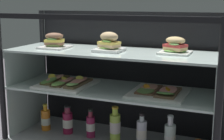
% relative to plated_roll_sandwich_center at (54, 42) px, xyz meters
% --- Properties ---
extents(case_frame, '(1.41, 0.53, 0.88)m').
position_rel_plated_roll_sandwich_center_xyz_m(case_frame, '(0.41, 0.16, -0.20)').
color(case_frame, black).
rests_on(case_frame, ground).
extents(riser_lower_tier, '(1.34, 0.45, 0.35)m').
position_rel_plated_roll_sandwich_center_xyz_m(riser_lower_tier, '(0.41, 0.03, -0.47)').
color(riser_lower_tier, silver).
rests_on(riser_lower_tier, case_base_deck).
extents(shelf_lower_glass, '(1.36, 0.47, 0.01)m').
position_rel_plated_roll_sandwich_center_xyz_m(shelf_lower_glass, '(0.41, 0.03, -0.29)').
color(shelf_lower_glass, silver).
rests_on(shelf_lower_glass, riser_lower_tier).
extents(riser_upper_tier, '(1.34, 0.45, 0.23)m').
position_rel_plated_roll_sandwich_center_xyz_m(riser_upper_tier, '(0.41, 0.03, -0.17)').
color(riser_upper_tier, silver).
rests_on(riser_upper_tier, shelf_lower_glass).
extents(shelf_upper_glass, '(1.36, 0.47, 0.01)m').
position_rel_plated_roll_sandwich_center_xyz_m(shelf_upper_glass, '(0.41, 0.03, -0.05)').
color(shelf_upper_glass, silver).
rests_on(shelf_upper_glass, riser_upper_tier).
extents(plated_roll_sandwich_center, '(0.18, 0.18, 0.10)m').
position_rel_plated_roll_sandwich_center_xyz_m(plated_roll_sandwich_center, '(0.00, 0.00, 0.00)').
color(plated_roll_sandwich_center, white).
rests_on(plated_roll_sandwich_center, shelf_upper_glass).
extents(plated_roll_sandwich_mid_right, '(0.17, 0.17, 0.12)m').
position_rel_plated_roll_sandwich_center_xyz_m(plated_roll_sandwich_mid_right, '(0.39, 0.01, 0.01)').
color(plated_roll_sandwich_mid_right, white).
rests_on(plated_roll_sandwich_mid_right, shelf_upper_glass).
extents(plated_roll_sandwich_far_right, '(0.18, 0.18, 0.10)m').
position_rel_plated_roll_sandwich_center_xyz_m(plated_roll_sandwich_far_right, '(0.80, 0.08, 0.00)').
color(plated_roll_sandwich_far_right, white).
rests_on(plated_roll_sandwich_far_right, shelf_upper_glass).
extents(open_sandwich_tray_right_of_center, '(0.34, 0.36, 0.07)m').
position_rel_plated_roll_sandwich_center_xyz_m(open_sandwich_tray_right_of_center, '(0.09, -0.02, -0.27)').
color(open_sandwich_tray_right_of_center, white).
rests_on(open_sandwich_tray_right_of_center, shelf_lower_glass).
extents(open_sandwich_tray_near_left_corner, '(0.34, 0.36, 0.06)m').
position_rel_plated_roll_sandwich_center_xyz_m(open_sandwich_tray_near_left_corner, '(0.72, 0.02, -0.27)').
color(open_sandwich_tray_near_left_corner, white).
rests_on(open_sandwich_tray_near_left_corner, shelf_lower_glass).
extents(juice_bottle_back_center, '(0.07, 0.07, 0.19)m').
position_rel_plated_roll_sandwich_center_xyz_m(juice_bottle_back_center, '(-0.11, 0.02, -0.57)').
color(juice_bottle_back_center, orange).
rests_on(juice_bottle_back_center, case_base_deck).
extents(juice_bottle_tucked_behind, '(0.07, 0.07, 0.20)m').
position_rel_plated_roll_sandwich_center_xyz_m(juice_bottle_tucked_behind, '(0.07, 0.03, -0.56)').
color(juice_bottle_tucked_behind, maroon).
rests_on(juice_bottle_tucked_behind, case_base_deck).
extents(juice_bottle_front_middle, '(0.06, 0.06, 0.20)m').
position_rel_plated_roll_sandwich_center_xyz_m(juice_bottle_front_middle, '(0.25, 0.03, -0.57)').
color(juice_bottle_front_middle, '#991E4C').
rests_on(juice_bottle_front_middle, case_base_deck).
extents(juice_bottle_front_fourth, '(0.07, 0.07, 0.24)m').
position_rel_plated_roll_sandwich_center_xyz_m(juice_bottle_front_fourth, '(0.43, 0.03, -0.55)').
color(juice_bottle_front_fourth, '#BBD950').
rests_on(juice_bottle_front_fourth, case_base_deck).
extents(juice_bottle_front_left_end, '(0.07, 0.07, 0.22)m').
position_rel_plated_roll_sandwich_center_xyz_m(juice_bottle_front_left_end, '(0.61, 0.03, -0.56)').
color(juice_bottle_front_left_end, white).
rests_on(juice_bottle_front_left_end, case_base_deck).
extents(juice_bottle_front_second, '(0.07, 0.07, 0.23)m').
position_rel_plated_roll_sandwich_center_xyz_m(juice_bottle_front_second, '(0.79, 0.04, -0.56)').
color(juice_bottle_front_second, silver).
rests_on(juice_bottle_front_second, case_base_deck).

